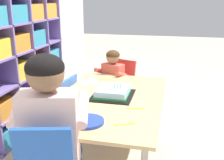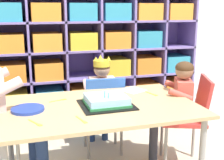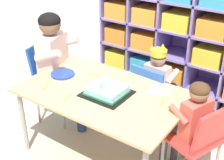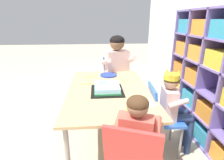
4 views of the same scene
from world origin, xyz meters
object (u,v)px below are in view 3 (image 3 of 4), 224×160
(adult_helper_seated, at_px, (59,58))
(fork_by_napkin, at_px, (67,98))
(birthday_cake_on_tray, at_px, (107,91))
(classroom_chair_blue, at_px, (152,94))
(child_with_crown, at_px, (159,78))
(guest_at_table_side, at_px, (190,118))
(fork_at_table_front_edge, at_px, (94,75))
(fork_near_cake_tray, at_px, (46,87))
(classroom_chair_adult_side, at_px, (49,76))
(classroom_chair_guest_side, at_px, (200,138))
(activity_table, at_px, (103,97))
(fork_beside_plate_stack, at_px, (163,101))
(paper_plate_stack, at_px, (63,74))

(adult_helper_seated, height_order, fork_by_napkin, adult_helper_seated)
(adult_helper_seated, xyz_separation_m, birthday_cake_on_tray, (0.66, -0.19, -0.03))
(classroom_chair_blue, distance_m, adult_helper_seated, 0.88)
(child_with_crown, xyz_separation_m, fork_by_napkin, (-0.33, -0.83, 0.09))
(guest_at_table_side, bearing_deg, birthday_cake_on_tray, -53.41)
(classroom_chair_blue, distance_m, fork_at_table_front_edge, 0.54)
(adult_helper_seated, bearing_deg, fork_near_cake_tray, -165.20)
(adult_helper_seated, relative_size, fork_near_cake_tray, 8.67)
(adult_helper_seated, height_order, guest_at_table_side, adult_helper_seated)
(child_with_crown, relative_size, classroom_chair_adult_side, 1.10)
(classroom_chair_guest_side, bearing_deg, fork_by_napkin, -48.22)
(fork_at_table_front_edge, bearing_deg, fork_near_cake_tray, 47.58)
(activity_table, distance_m, fork_beside_plate_stack, 0.46)
(classroom_chair_blue, height_order, classroom_chair_guest_side, classroom_chair_guest_side)
(paper_plate_stack, bearing_deg, adult_helper_seated, 140.39)
(guest_at_table_side, xyz_separation_m, fork_near_cake_tray, (-1.05, -0.35, 0.07))
(activity_table, xyz_separation_m, classroom_chair_guest_side, (0.75, 0.11, -0.12))
(adult_helper_seated, bearing_deg, fork_by_napkin, -145.88)
(classroom_chair_blue, relative_size, fork_beside_plate_stack, 5.37)
(classroom_chair_guest_side, xyz_separation_m, birthday_cake_on_tray, (-0.70, -0.13, 0.20))
(classroom_chair_adult_side, bearing_deg, birthday_cake_on_tray, -116.05)
(birthday_cake_on_tray, bearing_deg, fork_near_cake_tray, -157.96)
(guest_at_table_side, height_order, fork_by_napkin, guest_at_table_side)
(fork_beside_plate_stack, bearing_deg, adult_helper_seated, 71.36)
(classroom_chair_adult_side, height_order, adult_helper_seated, adult_helper_seated)
(birthday_cake_on_tray, bearing_deg, paper_plate_stack, 174.87)
(birthday_cake_on_tray, relative_size, paper_plate_stack, 1.67)
(activity_table, relative_size, fork_beside_plate_stack, 9.92)
(guest_at_table_side, bearing_deg, child_with_crown, -112.61)
(classroom_chair_guest_side, relative_size, birthday_cake_on_tray, 2.14)
(activity_table, distance_m, fork_near_cake_tray, 0.46)
(classroom_chair_guest_side, bearing_deg, child_with_crown, -109.40)
(fork_beside_plate_stack, bearing_deg, guest_at_table_side, -103.64)
(activity_table, distance_m, fork_by_napkin, 0.29)
(birthday_cake_on_tray, bearing_deg, fork_beside_plate_stack, 21.59)
(fork_beside_plate_stack, bearing_deg, activity_table, 90.44)
(classroom_chair_adult_side, height_order, classroom_chair_guest_side, classroom_chair_adult_side)
(activity_table, bearing_deg, guest_at_table_side, 12.78)
(paper_plate_stack, height_order, fork_at_table_front_edge, paper_plate_stack)
(classroom_chair_blue, distance_m, fork_by_napkin, 0.81)
(fork_beside_plate_stack, bearing_deg, fork_near_cake_tray, 95.13)
(child_with_crown, distance_m, birthday_cake_on_tray, 0.64)
(fork_near_cake_tray, relative_size, fork_beside_plate_stack, 0.97)
(classroom_chair_adult_side, distance_m, fork_near_cake_tray, 0.49)
(activity_table, bearing_deg, fork_near_cake_tray, -153.40)
(activity_table, xyz_separation_m, fork_beside_plate_stack, (0.44, 0.14, 0.05))
(classroom_chair_guest_side, height_order, birthday_cake_on_tray, classroom_chair_guest_side)
(birthday_cake_on_tray, distance_m, paper_plate_stack, 0.49)
(activity_table, height_order, adult_helper_seated, adult_helper_seated)
(birthday_cake_on_tray, bearing_deg, fork_at_table_front_edge, 145.06)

